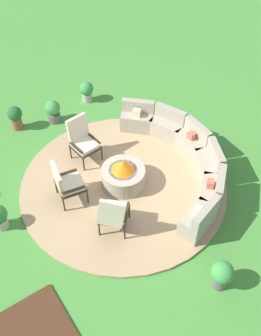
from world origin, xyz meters
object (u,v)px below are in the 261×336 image
object	(u,v)px
lounge_chair_front_left	(82,139)
potted_plant_0	(222,274)
lounge_chair_back_left	(113,213)
potted_plant_2	(87,91)
lounge_chair_front_right	(66,182)
potted_plant_3	(53,111)
potted_plant_4	(15,117)
fire_pit	(123,175)
curved_stone_bench	(184,157)

from	to	relation	value
lounge_chair_front_left	potted_plant_0	size ratio (longest dim) A/B	1.73
lounge_chair_back_left	potted_plant_2	size ratio (longest dim) A/B	1.77
lounge_chair_front_right	potted_plant_3	xyz separation A→B (m)	(-2.72, 1.00, -0.26)
lounge_chair_back_left	potted_plant_3	size ratio (longest dim) A/B	1.68
lounge_chair_front_left	lounge_chair_front_right	bearing A→B (deg)	38.95
lounge_chair_back_left	potted_plant_4	distance (m)	4.30
potted_plant_0	potted_plant_4	size ratio (longest dim) A/B	0.97
potted_plant_4	potted_plant_0	bearing A→B (deg)	11.77
fire_pit	lounge_chair_back_left	world-z (taller)	lounge_chair_back_left
potted_plant_3	potted_plant_0	bearing A→B (deg)	3.53
lounge_chair_front_right	potted_plant_4	distance (m)	3.01
lounge_chair_front_left	lounge_chair_front_right	distance (m)	1.36
fire_pit	potted_plant_3	world-z (taller)	fire_pit
potted_plant_0	potted_plant_4	bearing A→B (deg)	-168.23
lounge_chair_back_left	potted_plant_0	world-z (taller)	lounge_chair_back_left
curved_stone_bench	fire_pit	bearing A→B (deg)	-103.68
potted_plant_4	potted_plant_3	bearing A→B (deg)	73.55
fire_pit	lounge_chair_front_left	xyz separation A→B (m)	(-1.27, -0.32, 0.30)
potted_plant_2	fire_pit	bearing A→B (deg)	-15.79
potted_plant_2	potted_plant_0	bearing A→B (deg)	-7.42
lounge_chair_front_right	lounge_chair_back_left	xyz separation A→B (m)	(1.27, 0.39, 0.00)
potted_plant_0	potted_plant_2	bearing A→B (deg)	172.58
lounge_chair_front_left	potted_plant_4	world-z (taller)	lounge_chair_front_left
lounge_chair_front_right	potted_plant_4	size ratio (longest dim) A/B	1.57
potted_plant_0	potted_plant_2	world-z (taller)	potted_plant_0
lounge_chair_front_left	lounge_chair_back_left	size ratio (longest dim) A/B	1.06
potted_plant_4	curved_stone_bench	bearing A→B (deg)	36.52
lounge_chair_front_left	fire_pit	bearing A→B (deg)	97.37
fire_pit	potted_plant_4	size ratio (longest dim) A/B	1.47
lounge_chair_back_left	potted_plant_0	distance (m)	2.35
lounge_chair_front_left	lounge_chair_back_left	distance (m)	2.31
potted_plant_2	potted_plant_4	distance (m)	2.17
lounge_chair_front_right	lounge_chair_front_left	bearing A→B (deg)	145.28
lounge_chair_back_left	potted_plant_4	size ratio (longest dim) A/B	1.58
lounge_chair_front_left	potted_plant_0	bearing A→B (deg)	88.88
lounge_chair_back_left	potted_plant_3	bearing A→B (deg)	125.45
potted_plant_2	lounge_chair_front_left	bearing A→B (deg)	-31.45
lounge_chair_back_left	potted_plant_0	xyz separation A→B (m)	(2.12, 0.98, -0.23)
curved_stone_bench	lounge_chair_front_left	world-z (taller)	lounge_chair_front_left
fire_pit	potted_plant_3	bearing A→B (deg)	-174.90
lounge_chair_front_left	potted_plant_0	xyz separation A→B (m)	(4.36, 0.43, -0.26)
potted_plant_2	lounge_chair_back_left	bearing A→B (deg)	-22.90
potted_plant_3	lounge_chair_back_left	bearing A→B (deg)	-8.62
fire_pit	potted_plant_2	xyz separation A→B (m)	(-3.34, 0.94, 0.00)
potted_plant_3	curved_stone_bench	bearing A→B (deg)	27.49
fire_pit	potted_plant_2	bearing A→B (deg)	164.21
fire_pit	potted_plant_0	distance (m)	3.09
lounge_chair_front_right	potted_plant_4	xyz separation A→B (m)	(-3.01, 0.04, -0.21)
fire_pit	lounge_chair_front_left	world-z (taller)	lounge_chair_front_left
fire_pit	lounge_chair_front_right	bearing A→B (deg)	-103.36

